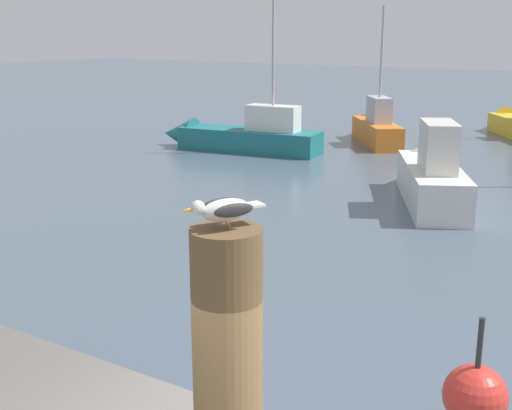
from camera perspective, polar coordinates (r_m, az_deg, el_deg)
name	(u,v)px	position (r m, az deg, el deg)	size (l,w,h in m)	color
mooring_post	(227,340)	(3.11, -2.48, -11.53)	(0.33, 0.33, 1.08)	brown
seagull	(224,209)	(2.89, -2.73, -0.34)	(0.23, 0.37, 0.14)	tan
boat_white	(430,175)	(14.95, 14.72, 2.51)	(2.87, 4.46, 1.87)	silver
boat_teal	(236,136)	(20.61, -1.71, 5.98)	(5.34, 1.81, 4.97)	#1E7075
boat_orange	(375,127)	(22.28, 10.16, 6.59)	(2.99, 3.62, 4.35)	orange
channel_buoy	(474,408)	(6.34, 18.20, -16.19)	(0.56, 0.56, 1.33)	red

